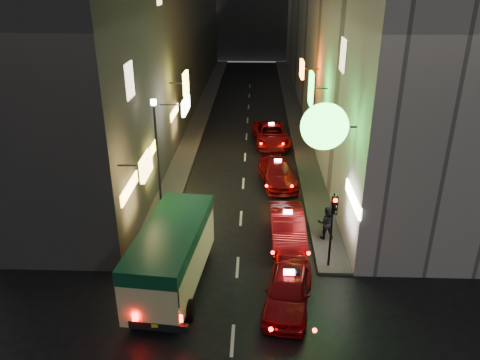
# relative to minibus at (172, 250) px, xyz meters

# --- Properties ---
(building_left) EXTENTS (7.63, 52.00, 18.00)m
(building_left) POSITION_rel_minibus_xyz_m (-5.40, 26.86, 7.27)
(building_left) COLOR #34312F
(building_left) RESTS_ON ground
(building_right) EXTENTS (8.39, 52.03, 18.00)m
(building_right) POSITION_rel_minibus_xyz_m (10.60, 26.86, 7.27)
(building_right) COLOR #B0ACA2
(building_right) RESTS_ON ground
(sidewalk_left) EXTENTS (1.50, 52.00, 0.15)m
(sidewalk_left) POSITION_rel_minibus_xyz_m (-1.65, 26.87, -1.65)
(sidewalk_left) COLOR #464441
(sidewalk_left) RESTS_ON ground
(sidewalk_right) EXTENTS (1.50, 52.00, 0.15)m
(sidewalk_right) POSITION_rel_minibus_xyz_m (6.85, 26.87, -1.65)
(sidewalk_right) COLOR #464441
(sidewalk_right) RESTS_ON ground
(minibus) EXTENTS (2.87, 6.56, 2.73)m
(minibus) POSITION_rel_minibus_xyz_m (0.00, 0.00, 0.00)
(minibus) COLOR beige
(minibus) RESTS_ON ground
(taxi_near) EXTENTS (3.00, 5.54, 1.84)m
(taxi_near) POSITION_rel_minibus_xyz_m (4.67, -1.10, -0.89)
(taxi_near) COLOR maroon
(taxi_near) RESTS_ON ground
(taxi_second) EXTENTS (2.36, 5.51, 1.91)m
(taxi_second) POSITION_rel_minibus_xyz_m (4.90, 3.70, -0.86)
(taxi_second) COLOR maroon
(taxi_second) RESTS_ON ground
(taxi_third) EXTENTS (2.81, 5.37, 1.80)m
(taxi_third) POSITION_rel_minibus_xyz_m (4.70, 10.56, -0.91)
(taxi_third) COLOR maroon
(taxi_third) RESTS_ON ground
(taxi_far) EXTENTS (2.83, 5.72, 1.92)m
(taxi_far) POSITION_rel_minibus_xyz_m (4.49, 17.73, -0.85)
(taxi_far) COLOR maroon
(taxi_far) RESTS_ON ground
(pedestrian_crossing) EXTENTS (0.39, 0.59, 1.77)m
(pedestrian_crossing) POSITION_rel_minibus_xyz_m (5.01, -0.91, -0.84)
(pedestrian_crossing) COLOR black
(pedestrian_crossing) RESTS_ON ground
(pedestrian_sidewalk) EXTENTS (0.71, 0.45, 1.89)m
(pedestrian_sidewalk) POSITION_rel_minibus_xyz_m (6.75, 3.80, -0.63)
(pedestrian_sidewalk) COLOR black
(pedestrian_sidewalk) RESTS_ON sidewalk_right
(traffic_light) EXTENTS (0.26, 0.43, 3.50)m
(traffic_light) POSITION_rel_minibus_xyz_m (6.60, 1.34, 0.96)
(traffic_light) COLOR black
(traffic_light) RESTS_ON sidewalk_right
(lamp_post) EXTENTS (0.28, 0.28, 6.22)m
(lamp_post) POSITION_rel_minibus_xyz_m (-1.60, 5.87, 2.00)
(lamp_post) COLOR black
(lamp_post) RESTS_ON sidewalk_left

